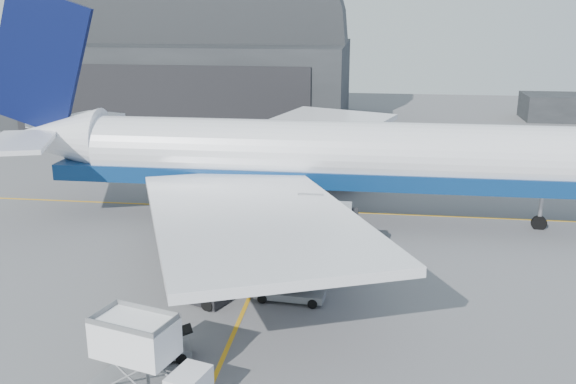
# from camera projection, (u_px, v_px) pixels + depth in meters

# --- Properties ---
(ground) EXTENTS (200.00, 200.00, 0.00)m
(ground) POSITION_uv_depth(u_px,v_px,m) (243.00, 312.00, 38.17)
(ground) COLOR #565659
(ground) RESTS_ON ground
(taxi_lines) EXTENTS (80.00, 42.12, 0.02)m
(taxi_lines) POSITION_uv_depth(u_px,v_px,m) (275.00, 238.00, 50.21)
(taxi_lines) COLOR orange
(taxi_lines) RESTS_ON ground
(hangar) EXTENTS (50.00, 28.30, 28.00)m
(hangar) POSITION_uv_depth(u_px,v_px,m) (186.00, 58.00, 100.04)
(hangar) COLOR black
(hangar) RESTS_ON ground
(distant_bldg_a) EXTENTS (14.00, 8.00, 4.00)m
(distant_bldg_a) POSITION_uv_depth(u_px,v_px,m) (567.00, 120.00, 101.86)
(distant_bldg_a) COLOR black
(distant_bldg_a) RESTS_ON ground
(airliner) EXTENTS (55.90, 54.20, 19.62)m
(airliner) POSITION_uv_depth(u_px,v_px,m) (307.00, 157.00, 53.20)
(airliner) COLOR white
(airliner) RESTS_ON ground
(catering_truck) EXTENTS (5.96, 3.54, 3.85)m
(catering_truck) POSITION_uv_depth(u_px,v_px,m) (145.00, 360.00, 29.39)
(catering_truck) COLOR slate
(catering_truck) RESTS_ON ground
(pushback_tug) EXTENTS (4.19, 3.36, 1.71)m
(pushback_tug) POSITION_uv_depth(u_px,v_px,m) (202.00, 290.00, 39.58)
(pushback_tug) COLOR black
(pushback_tug) RESTS_ON ground
(belt_loader_a) EXTENTS (4.34, 2.87, 1.65)m
(belt_loader_a) POSITION_uv_depth(u_px,v_px,m) (150.00, 352.00, 32.83)
(belt_loader_a) COLOR slate
(belt_loader_a) RESTS_ON ground
(belt_loader_b) EXTENTS (4.67, 1.96, 1.75)m
(belt_loader_b) POSITION_uv_depth(u_px,v_px,m) (289.00, 292.00, 39.54)
(belt_loader_b) COLOR slate
(belt_loader_b) RESTS_ON ground
(traffic_cone) EXTENTS (0.40, 0.40, 0.58)m
(traffic_cone) POSITION_uv_depth(u_px,v_px,m) (252.00, 276.00, 42.60)
(traffic_cone) COLOR #EC3B07
(traffic_cone) RESTS_ON ground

